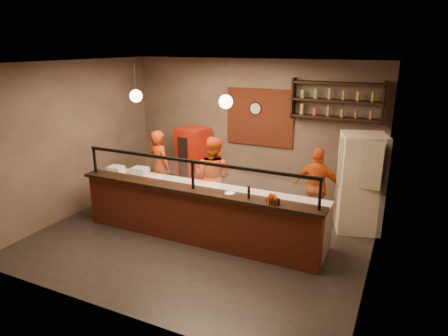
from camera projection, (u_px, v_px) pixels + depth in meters
The scene contains 29 objects.
floor at pixel (202, 236), 7.61m from camera, with size 6.00×6.00×0.00m, color black.
ceiling at pixel (199, 63), 6.66m from camera, with size 6.00×6.00×0.00m, color #3B312E.
wall_back at pixel (252, 129), 9.29m from camera, with size 6.00×6.00×0.00m, color #746055.
wall_left at pixel (75, 139), 8.36m from camera, with size 5.00×5.00×0.00m, color #746055.
wall_right at pixel (379, 178), 5.91m from camera, with size 5.00×5.00×0.00m, color #746055.
wall_front at pixel (105, 203), 4.98m from camera, with size 6.00×6.00×0.00m, color #746055.
brick_patch at pixel (260, 117), 9.10m from camera, with size 1.60×0.04×1.30m, color maroon.
service_counter at pixel (194, 218), 7.20m from camera, with size 4.60×0.25×1.00m, color maroon.
counter_ledge at pixel (193, 190), 7.04m from camera, with size 4.70×0.37×0.06m, color black.
worktop_cabinet at pixel (207, 212), 7.66m from camera, with size 4.60×0.75×0.85m, color gray.
worktop at pixel (206, 190), 7.52m from camera, with size 4.60×0.75×0.05m, color silver.
sneeze_guard at pixel (193, 172), 6.94m from camera, with size 4.50×0.05×0.52m.
wall_shelving at pixel (336, 101), 8.13m from camera, with size 1.84×0.28×0.85m.
wall_clock at pixel (256, 108), 9.07m from camera, with size 0.30×0.30×0.04m, color black.
pendant_left at pixel (136, 96), 7.64m from camera, with size 0.24×0.24×0.77m.
pendant_right at pixel (226, 102), 6.86m from camera, with size 0.24×0.24×0.77m.
cook_left at pixel (160, 167), 9.06m from camera, with size 0.61×0.40×1.68m, color red.
cook_mid at pixel (213, 177), 8.32m from camera, with size 0.83×0.65×1.71m, color #CA4613.
cook_right at pixel (317, 187), 7.91m from camera, with size 0.93×0.39×1.58m, color #C74612.
fridge at pixel (360, 183), 7.64m from camera, with size 0.80×0.74×1.91m, color beige.
red_cooler at pixel (193, 160), 9.80m from camera, with size 0.67×0.62×1.57m, color #B51D0C.
pizza_dough at pixel (209, 186), 7.61m from camera, with size 0.44×0.44×0.01m, color #EFE8CA.
prep_tub_a at pixel (116, 170), 8.37m from camera, with size 0.31×0.25×0.15m, color white.
prep_tub_b at pixel (140, 171), 8.26m from camera, with size 0.32×0.26×0.16m, color silver.
prep_tub_c at pixel (157, 181), 7.72m from camera, with size 0.28×0.22×0.14m, color white.
rolling_pin at pixel (133, 172), 8.37m from camera, with size 0.07×0.07×0.39m, color gold.
condiment_caddy at pixel (273, 201), 6.36m from camera, with size 0.17×0.13×0.10m, color black.
pepper_mill at pixel (249, 192), 6.56m from camera, with size 0.05×0.05×0.22m, color black.
small_plate at pixel (230, 193), 6.81m from camera, with size 0.17×0.17×0.01m, color white.
Camera 1 is at (3.31, -6.05, 3.50)m, focal length 32.00 mm.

